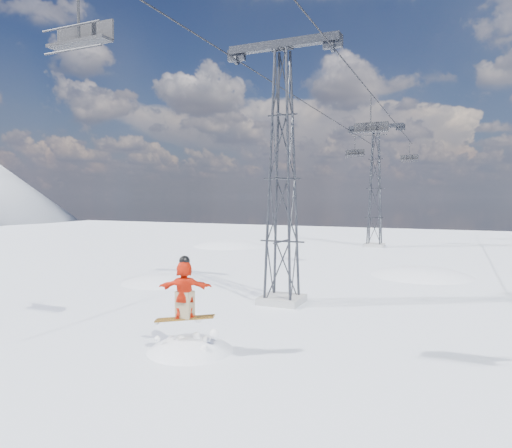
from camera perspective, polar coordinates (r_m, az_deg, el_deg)
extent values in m
plane|color=white|center=(14.08, -11.94, -16.18)|extent=(120.00, 120.00, 0.00)
sphere|color=white|center=(28.31, -11.46, -22.53)|extent=(16.00, 16.00, 16.00)
sphere|color=white|center=(32.12, 19.61, -23.04)|extent=(20.00, 20.00, 20.00)
sphere|color=white|center=(46.05, -3.30, -15.74)|extent=(22.00, 22.00, 22.00)
cube|color=#999999|center=(20.52, 3.25, -9.42)|extent=(1.80, 1.80, 0.30)
cube|color=#292B30|center=(21.05, 3.35, 21.52)|extent=(5.00, 0.35, 0.35)
cube|color=#292B30|center=(21.82, -2.43, 20.31)|extent=(0.80, 0.25, 0.50)
cube|color=#292B30|center=(20.37, 9.60, 21.52)|extent=(0.80, 0.25, 0.50)
cube|color=#999999|center=(44.54, 14.55, -2.57)|extent=(1.80, 1.80, 0.30)
cube|color=#292B30|center=(44.79, 14.77, 11.70)|extent=(5.00, 0.35, 0.35)
cube|color=#292B30|center=(45.16, 11.95, 11.41)|extent=(0.80, 0.25, 0.50)
cube|color=#292B30|center=(44.47, 17.62, 11.45)|extent=(0.80, 0.25, 0.50)
cylinder|color=black|center=(32.21, 6.90, 14.38)|extent=(0.06, 51.00, 0.06)
cylinder|color=black|center=(31.24, 14.91, 14.64)|extent=(0.06, 51.00, 0.06)
sphere|color=white|center=(15.28, -8.14, -21.60)|extent=(4.40, 4.40, 4.40)
cube|color=#BF7919|center=(14.08, -8.89, -11.58)|extent=(1.80, 0.90, 0.22)
imported|color=red|center=(13.88, -8.92, -8.05)|extent=(1.67, 1.09, 1.73)
cube|color=#8D7A57|center=(13.98, -8.91, -9.92)|extent=(0.59, 0.53, 0.79)
sphere|color=black|center=(13.74, -8.96, -4.60)|extent=(0.32, 0.32, 0.32)
cylinder|color=black|center=(14.04, -21.35, 24.45)|extent=(0.08, 0.08, 2.11)
cube|color=black|center=(13.69, -21.25, 20.32)|extent=(1.92, 0.43, 0.08)
cube|color=black|center=(13.92, -20.62, 21.28)|extent=(1.92, 0.06, 0.53)
cylinder|color=black|center=(13.46, -22.00, 19.54)|extent=(1.92, 0.06, 0.06)
cylinder|color=black|center=(13.60, -22.21, 21.91)|extent=(1.92, 0.05, 0.05)
cylinder|color=black|center=(28.78, 14.15, 13.36)|extent=(0.08, 0.08, 2.25)
cube|color=black|center=(28.60, 14.11, 11.14)|extent=(2.04, 0.46, 0.08)
cube|color=black|center=(28.87, 14.20, 11.68)|extent=(2.04, 0.06, 0.56)
cylinder|color=black|center=(28.32, 14.02, 10.70)|extent=(2.04, 0.06, 0.06)
cylinder|color=black|center=(28.36, 14.02, 11.94)|extent=(2.04, 0.05, 0.05)
cylinder|color=black|center=(46.23, 12.25, 9.70)|extent=(0.07, 0.07, 2.03)
cube|color=black|center=(46.13, 12.24, 8.45)|extent=(1.84, 0.41, 0.07)
cube|color=black|center=(46.36, 12.29, 8.77)|extent=(1.84, 0.06, 0.51)
cylinder|color=black|center=(45.89, 12.18, 8.19)|extent=(1.84, 0.06, 0.06)
cylinder|color=black|center=(45.89, 12.17, 8.89)|extent=(1.84, 0.05, 0.05)
cylinder|color=black|center=(53.11, 18.62, 8.75)|extent=(0.08, 0.08, 2.07)
cube|color=black|center=(53.02, 18.60, 7.63)|extent=(1.89, 0.42, 0.08)
cube|color=black|center=(53.25, 18.63, 7.92)|extent=(1.89, 0.06, 0.52)
cylinder|color=black|center=(52.77, 18.57, 7.40)|extent=(1.89, 0.06, 0.06)
cylinder|color=black|center=(52.76, 18.58, 8.01)|extent=(1.89, 0.05, 0.05)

